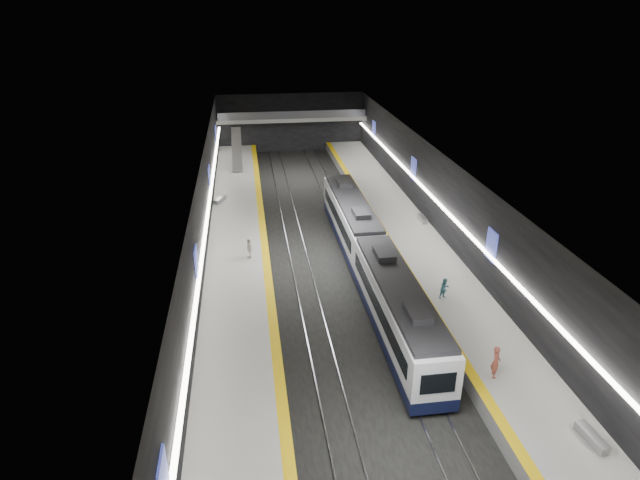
{
  "coord_description": "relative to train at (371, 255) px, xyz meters",
  "views": [
    {
      "loc": [
        -6.38,
        -39.14,
        20.08
      ],
      "look_at": [
        -0.9,
        -0.51,
        2.2
      ],
      "focal_mm": 30.0,
      "sensor_mm": 36.0,
      "label": 1
    }
  ],
  "objects": [
    {
      "name": "ground",
      "position": [
        -2.5,
        3.8,
        -2.2
      ],
      "size": [
        70.0,
        70.0,
        0.0
      ],
      "primitive_type": "plane",
      "color": "black",
      "rests_on": "ground"
    },
    {
      "name": "ceiling",
      "position": [
        -2.5,
        3.8,
        5.8
      ],
      "size": [
        20.0,
        70.0,
        0.04
      ],
      "primitive_type": "cube",
      "rotation": [
        3.14,
        0.0,
        0.0
      ],
      "color": "beige",
      "rests_on": "wall_left"
    },
    {
      "name": "wall_left",
      "position": [
        -12.5,
        3.8,
        1.8
      ],
      "size": [
        0.04,
        70.0,
        8.0
      ],
      "primitive_type": "cube",
      "color": "black",
      "rests_on": "ground"
    },
    {
      "name": "wall_right",
      "position": [
        7.5,
        3.8,
        1.8
      ],
      "size": [
        0.04,
        70.0,
        8.0
      ],
      "primitive_type": "cube",
      "color": "black",
      "rests_on": "ground"
    },
    {
      "name": "wall_back",
      "position": [
        -2.5,
        38.8,
        1.8
      ],
      "size": [
        20.0,
        0.04,
        8.0
      ],
      "primitive_type": "cube",
      "color": "black",
      "rests_on": "ground"
    },
    {
      "name": "platform_left",
      "position": [
        -10.0,
        3.8,
        -1.7
      ],
      "size": [
        5.0,
        70.0,
        1.0
      ],
      "primitive_type": "cube",
      "color": "slate",
      "rests_on": "ground"
    },
    {
      "name": "tile_surface_left",
      "position": [
        -10.0,
        3.8,
        -1.19
      ],
      "size": [
        5.0,
        70.0,
        0.02
      ],
      "primitive_type": "cube",
      "color": "#B5B5AF",
      "rests_on": "platform_left"
    },
    {
      "name": "tactile_strip_left",
      "position": [
        -7.8,
        3.8,
        -1.18
      ],
      "size": [
        0.6,
        70.0,
        0.02
      ],
      "primitive_type": "cube",
      "color": "yellow",
      "rests_on": "platform_left"
    },
    {
      "name": "platform_right",
      "position": [
        5.0,
        3.8,
        -1.7
      ],
      "size": [
        5.0,
        70.0,
        1.0
      ],
      "primitive_type": "cube",
      "color": "slate",
      "rests_on": "ground"
    },
    {
      "name": "tile_surface_right",
      "position": [
        5.0,
        3.8,
        -1.19
      ],
      "size": [
        5.0,
        70.0,
        0.02
      ],
      "primitive_type": "cube",
      "color": "#B5B5AF",
      "rests_on": "platform_right"
    },
    {
      "name": "tactile_strip_right",
      "position": [
        2.8,
        3.8,
        -1.18
      ],
      "size": [
        0.6,
        70.0,
        0.02
      ],
      "primitive_type": "cube",
      "color": "yellow",
      "rests_on": "platform_right"
    },
    {
      "name": "rails",
      "position": [
        -2.5,
        3.8,
        -2.14
      ],
      "size": [
        6.52,
        70.0,
        0.12
      ],
      "color": "gray",
      "rests_on": "ground"
    },
    {
      "name": "train",
      "position": [
        0.0,
        0.0,
        0.0
      ],
      "size": [
        2.69,
        30.04,
        3.6
      ],
      "color": "black",
      "rests_on": "ground"
    },
    {
      "name": "ad_posters",
      "position": [
        -2.5,
        4.8,
        2.3
      ],
      "size": [
        19.94,
        53.5,
        2.2
      ],
      "color": "#3A45AF",
      "rests_on": "wall_left"
    },
    {
      "name": "cove_light_left",
      "position": [
        -12.3,
        3.8,
        1.6
      ],
      "size": [
        0.25,
        68.6,
        0.12
      ],
      "primitive_type": "cube",
      "color": "white",
      "rests_on": "wall_left"
    },
    {
      "name": "cove_light_right",
      "position": [
        7.3,
        3.8,
        1.6
      ],
      "size": [
        0.25,
        68.6,
        0.12
      ],
      "primitive_type": "cube",
      "color": "white",
      "rests_on": "wall_right"
    },
    {
      "name": "mezzanine_bridge",
      "position": [
        -2.5,
        36.73,
        2.84
      ],
      "size": [
        20.0,
        3.0,
        1.5
      ],
      "color": "gray",
      "rests_on": "wall_left"
    },
    {
      "name": "escalator",
      "position": [
        -10.0,
        29.8,
        0.7
      ],
      "size": [
        1.2,
        7.5,
        3.92
      ],
      "primitive_type": "cube",
      "rotation": [
        0.44,
        0.0,
        0.0
      ],
      "color": "#99999E",
      "rests_on": "platform_left"
    },
    {
      "name": "bench_left_far",
      "position": [
        -11.8,
        16.51,
        -0.96
      ],
      "size": [
        1.25,
        1.96,
        0.47
      ],
      "primitive_type": "cube",
      "rotation": [
        0.0,
        0.0,
        -0.41
      ],
      "color": "#99999E",
      "rests_on": "platform_left"
    },
    {
      "name": "bench_right_near",
      "position": [
        6.4,
        -18.43,
        -0.96
      ],
      "size": [
        0.73,
        1.94,
        0.46
      ],
      "primitive_type": "cube",
      "rotation": [
        0.0,
        0.0,
        0.11
      ],
      "color": "#99999E",
      "rests_on": "platform_right"
    },
    {
      "name": "bench_right_far",
      "position": [
        7.0,
        8.76,
        -0.98
      ],
      "size": [
        0.5,
        1.79,
        0.44
      ],
      "primitive_type": "cube",
      "rotation": [
        0.0,
        0.0,
        -0.0
      ],
      "color": "#99999E",
      "rests_on": "platform_right"
    },
    {
      "name": "passenger_right_a",
      "position": [
        3.91,
        -13.3,
        -0.24
      ],
      "size": [
        0.64,
        0.8,
        1.92
      ],
      "primitive_type": "imported",
      "rotation": [
        0.0,
        0.0,
        1.28
      ],
      "color": "#B05142",
      "rests_on": "platform_right"
    },
    {
      "name": "passenger_right_b",
      "position": [
        4.1,
        -4.91,
        -0.44
      ],
      "size": [
        0.9,
        0.81,
        1.52
      ],
      "primitive_type": "imported",
      "rotation": [
        0.0,
        0.0,
        0.38
      ],
      "color": "teal",
      "rests_on": "platform_right"
    },
    {
      "name": "passenger_left_a",
      "position": [
        -9.07,
        3.26,
        -0.34
      ],
      "size": [
        0.42,
        1.0,
        1.71
      ],
      "primitive_type": "imported",
      "rotation": [
        0.0,
        0.0,
        -1.56
      ],
      "color": "silver",
      "rests_on": "platform_left"
    }
  ]
}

